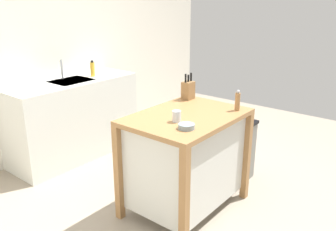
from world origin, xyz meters
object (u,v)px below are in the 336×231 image
(trash_bin, at_px, (237,151))
(bottle_dish_soap, at_px, (93,69))
(sink_faucet, at_px, (62,69))
(pepper_grinder, at_px, (238,101))
(knife_block, at_px, (188,90))
(drinking_cup, at_px, (177,116))
(kitchen_island, at_px, (186,157))
(bowl_ceramic_small, at_px, (186,126))

(trash_bin, relative_size, bottle_dish_soap, 3.31)
(sink_faucet, bearing_deg, pepper_grinder, -82.32)
(knife_block, relative_size, sink_faucet, 1.14)
(drinking_cup, height_order, pepper_grinder, pepper_grinder)
(pepper_grinder, xyz_separation_m, bottle_dish_soap, (0.02, 1.93, 0.03))
(kitchen_island, xyz_separation_m, trash_bin, (0.75, -0.10, -0.18))
(kitchen_island, xyz_separation_m, drinking_cup, (-0.19, -0.04, 0.43))
(kitchen_island, distance_m, pepper_grinder, 0.66)
(kitchen_island, distance_m, knife_block, 0.68)
(kitchen_island, relative_size, trash_bin, 1.63)
(pepper_grinder, bearing_deg, knife_block, 87.38)
(sink_faucet, relative_size, bottle_dish_soap, 1.16)
(knife_block, bearing_deg, pepper_grinder, -92.62)
(drinking_cup, bearing_deg, sink_faucet, 81.71)
(kitchen_island, xyz_separation_m, knife_block, (0.39, 0.27, 0.48))
(kitchen_island, relative_size, sink_faucet, 4.67)
(kitchen_island, xyz_separation_m, bottle_dish_soap, (0.39, 1.66, 0.51))
(kitchen_island, height_order, trash_bin, kitchen_island)
(bottle_dish_soap, bearing_deg, drinking_cup, -108.72)
(trash_bin, bearing_deg, sink_faucet, 109.05)
(kitchen_island, xyz_separation_m, bowl_ceramic_small, (-0.27, -0.20, 0.41))
(knife_block, bearing_deg, bowl_ceramic_small, -145.00)
(pepper_grinder, bearing_deg, sink_faucet, 97.68)
(kitchen_island, bearing_deg, drinking_cup, -168.18)
(bowl_ceramic_small, bearing_deg, kitchen_island, 35.76)
(bowl_ceramic_small, relative_size, trash_bin, 0.20)
(trash_bin, distance_m, bottle_dish_soap, 1.93)
(knife_block, height_order, drinking_cup, knife_block)
(trash_bin, bearing_deg, bottle_dish_soap, 101.78)
(kitchen_island, bearing_deg, bottle_dish_soap, 76.90)
(drinking_cup, xyz_separation_m, trash_bin, (0.94, -0.06, -0.61))
(trash_bin, bearing_deg, drinking_cup, 176.37)
(pepper_grinder, bearing_deg, bottle_dish_soap, 89.47)
(sink_faucet, bearing_deg, bowl_ceramic_small, -99.90)
(pepper_grinder, distance_m, trash_bin, 0.78)
(sink_faucet, bearing_deg, bottle_dish_soap, -30.62)
(kitchen_island, relative_size, drinking_cup, 11.53)
(sink_faucet, bearing_deg, knife_block, -78.85)
(pepper_grinder, relative_size, bottle_dish_soap, 0.97)
(drinking_cup, bearing_deg, bowl_ceramic_small, -117.66)
(kitchen_island, bearing_deg, pepper_grinder, -36.31)
(knife_block, xyz_separation_m, drinking_cup, (-0.58, -0.31, -0.05))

